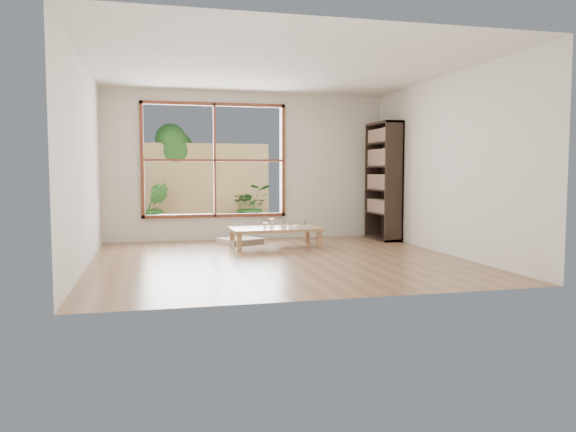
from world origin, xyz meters
The scene contains 15 objects.
ground centered at (0.00, 0.00, 0.00)m, with size 5.00×5.00×0.00m, color #906C48.
low_table centered at (0.23, 1.26, 0.27)m, with size 1.44×0.83×0.31m.
floor_cushion centered at (-0.26, 1.85, 0.04)m, with size 0.59×0.59×0.09m, color beige.
bookshelf centered at (2.31, 1.81, 1.03)m, with size 0.33×0.93×2.07m, color black.
glass_tall centered at (0.17, 1.22, 0.38)m, with size 0.08×0.08×0.15m, color silver.
glass_mid centered at (0.41, 1.26, 0.36)m, with size 0.08×0.08×0.11m, color silver.
glass_short centered at (0.20, 1.40, 0.35)m, with size 0.06×0.06×0.08m, color silver.
glass_small centered at (0.07, 1.24, 0.35)m, with size 0.07×0.07×0.08m, color silver.
food_tray centered at (0.66, 1.26, 0.33)m, with size 0.33×0.27×0.09m.
deck centered at (-0.60, 3.56, 0.00)m, with size 2.80×2.00×0.05m, color #322D24.
garden_bench centered at (-1.01, 3.31, 0.33)m, with size 1.18×0.45×0.37m.
bamboo_fence centered at (-0.60, 4.56, 0.90)m, with size 2.80×0.06×1.80m, color tan.
shrub_right centered at (0.36, 4.21, 0.48)m, with size 0.82×0.71×0.91m, color #2F6726.
shrub_left centered at (-1.61, 4.02, 0.50)m, with size 0.53×0.42×0.96m, color #2F6726.
garden_tree centered at (-1.28, 4.86, 1.63)m, with size 1.04×0.85×2.22m.
Camera 1 is at (-1.69, -7.45, 1.20)m, focal length 35.00 mm.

